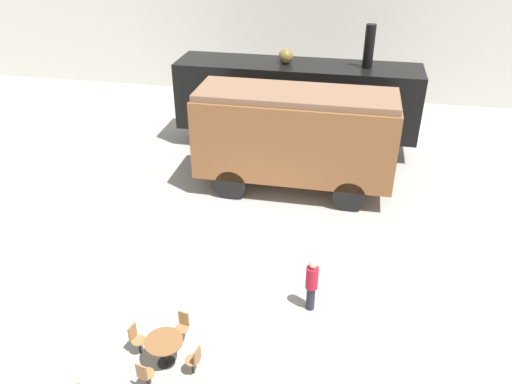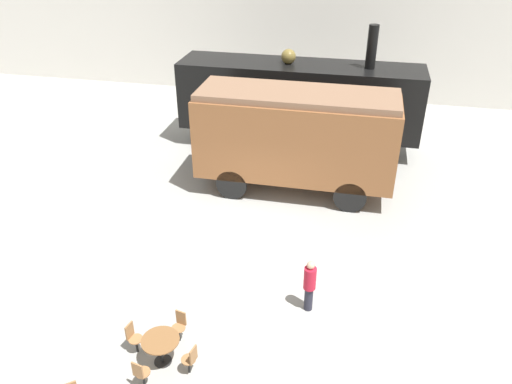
% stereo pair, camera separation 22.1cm
% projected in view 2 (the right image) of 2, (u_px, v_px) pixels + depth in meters
% --- Properties ---
extents(ground_plane, '(80.00, 80.00, 0.00)m').
position_uv_depth(ground_plane, '(246.00, 248.00, 16.41)').
color(ground_plane, gray).
extents(backdrop_wall, '(44.00, 0.15, 9.00)m').
position_uv_depth(backdrop_wall, '(310.00, 16.00, 27.28)').
color(backdrop_wall, silver).
rests_on(backdrop_wall, ground_plane).
extents(steam_locomotive, '(10.67, 2.46, 5.60)m').
position_uv_depth(steam_locomotive, '(299.00, 97.00, 22.28)').
color(steam_locomotive, black).
rests_on(steam_locomotive, ground_plane).
extents(passenger_coach_wooden, '(7.40, 2.63, 4.00)m').
position_uv_depth(passenger_coach_wooden, '(296.00, 134.00, 18.66)').
color(passenger_coach_wooden, brown).
rests_on(passenger_coach_wooden, ground_plane).
extents(cafe_table_mid, '(0.93, 0.93, 0.75)m').
position_uv_depth(cafe_table_mid, '(161.00, 344.00, 12.05)').
color(cafe_table_mid, black).
rests_on(cafe_table_mid, ground_plane).
extents(cafe_chair_3, '(0.38, 0.36, 0.87)m').
position_uv_depth(cafe_chair_3, '(191.00, 358.00, 11.80)').
color(cafe_chair_3, black).
rests_on(cafe_chair_3, ground_plane).
extents(cafe_chair_4, '(0.36, 0.38, 0.87)m').
position_uv_depth(cafe_chair_4, '(180.00, 324.00, 12.76)').
color(cafe_chair_4, black).
rests_on(cafe_chair_4, ground_plane).
extents(cafe_chair_5, '(0.38, 0.36, 0.87)m').
position_uv_depth(cafe_chair_5, '(133.00, 336.00, 12.41)').
color(cafe_chair_5, black).
rests_on(cafe_chair_5, ground_plane).
extents(cafe_chair_6, '(0.36, 0.38, 0.87)m').
position_uv_depth(cafe_chair_6, '(140.00, 372.00, 11.44)').
color(cafe_chair_6, black).
rests_on(cafe_chair_6, ground_plane).
extents(visitor_person, '(0.34, 0.34, 1.64)m').
position_uv_depth(visitor_person, '(310.00, 284.00, 13.53)').
color(visitor_person, '#262633').
rests_on(visitor_person, ground_plane).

